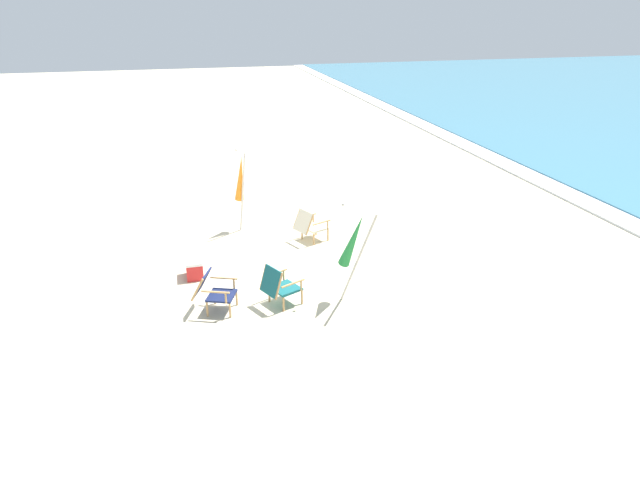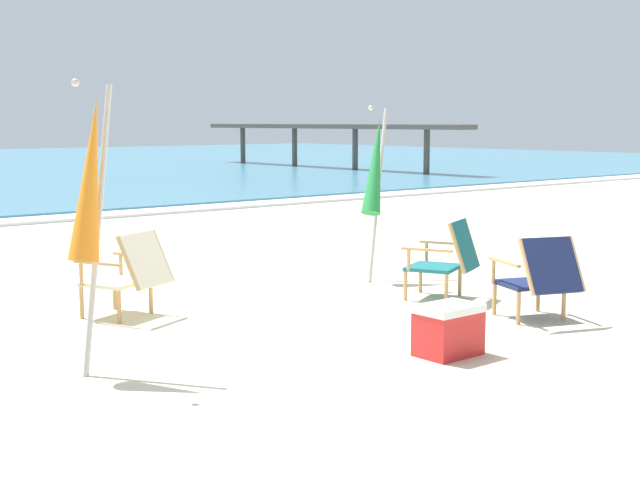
# 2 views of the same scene
# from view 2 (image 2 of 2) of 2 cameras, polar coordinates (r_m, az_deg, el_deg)

# --- Properties ---
(ground_plane) EXTENTS (80.00, 80.00, 0.00)m
(ground_plane) POSITION_cam_2_polar(r_m,az_deg,el_deg) (7.73, 0.08, -5.89)
(ground_plane) COLOR beige
(beach_chair_mid_center) EXTENTS (0.81, 0.91, 0.79)m
(beach_chair_mid_center) POSITION_cam_2_polar(r_m,az_deg,el_deg) (8.28, 13.86, -2.23)
(beach_chair_mid_center) COLOR #19234C
(beach_chair_mid_center) RESTS_ON ground
(beach_chair_front_left) EXTENTS (0.82, 0.89, 0.80)m
(beach_chair_front_left) POSITION_cam_2_polar(r_m,az_deg,el_deg) (8.39, -12.09, -2.03)
(beach_chair_front_left) COLOR beige
(beach_chair_front_left) RESTS_ON ground
(beach_chair_back_right) EXTENTS (0.80, 0.85, 0.82)m
(beach_chair_back_right) POSITION_cam_2_polar(r_m,az_deg,el_deg) (9.14, 8.15, -1.12)
(beach_chair_back_right) COLOR #196066
(beach_chair_back_right) RESTS_ON ground
(umbrella_furled_orange) EXTENTS (0.49, 0.38, 2.10)m
(umbrella_furled_orange) POSITION_cam_2_polar(r_m,az_deg,el_deg) (6.50, -14.47, 3.56)
(umbrella_furled_orange) COLOR #B7B2A8
(umbrella_furled_orange) RESTS_ON ground
(umbrella_furled_green) EXTENTS (0.79, 0.58, 1.99)m
(umbrella_furled_green) POSITION_cam_2_polar(r_m,az_deg,el_deg) (10.20, 3.58, 4.73)
(umbrella_furled_green) COLOR #B7B2A8
(umbrella_furled_green) RESTS_ON ground
(cooler_box) EXTENTS (0.49, 0.35, 0.40)m
(cooler_box) POSITION_cam_2_polar(r_m,az_deg,el_deg) (7.00, 8.21, -5.71)
(cooler_box) COLOR red
(cooler_box) RESTS_ON ground
(pier_distant) EXTENTS (0.90, 13.96, 1.72)m
(pier_distant) POSITION_cam_2_polar(r_m,az_deg,el_deg) (33.20, 0.24, 7.12)
(pier_distant) COLOR brown
(pier_distant) RESTS_ON ground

